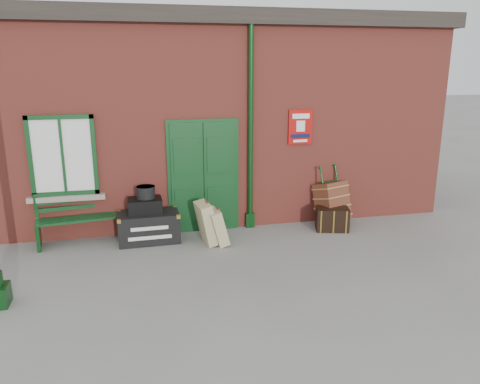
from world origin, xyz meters
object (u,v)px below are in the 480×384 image
object	(u,v)px
bench	(82,216)
porter_trolley	(332,203)
houdini_trunk	(149,227)
dark_trunk	(332,219)

from	to	relation	value
bench	porter_trolley	xyz separation A→B (m)	(5.02, -0.10, -0.03)
bench	houdini_trunk	world-z (taller)	bench
bench	porter_trolley	distance (m)	5.03
dark_trunk	bench	bearing A→B (deg)	-169.72
porter_trolley	dark_trunk	xyz separation A→B (m)	(-0.13, -0.33, -0.24)
houdini_trunk	porter_trolley	world-z (taller)	porter_trolley
houdini_trunk	porter_trolley	size ratio (longest dim) A/B	0.93
porter_trolley	dark_trunk	distance (m)	0.43
bench	houdini_trunk	size ratio (longest dim) A/B	1.47
bench	houdini_trunk	xyz separation A→B (m)	(1.23, -0.26, -0.22)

